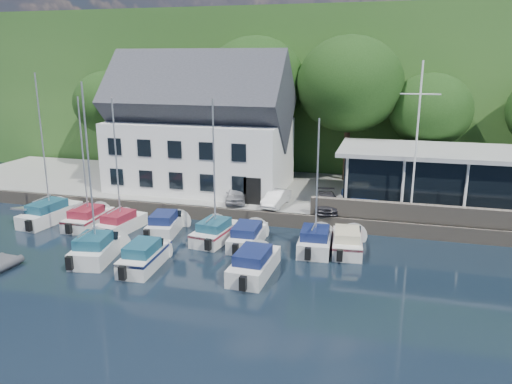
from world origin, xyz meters
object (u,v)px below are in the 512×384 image
Objects in this scene: boat_r1_3 at (165,223)px; boat_r2_2 at (145,254)px; flagpole at (416,143)px; club_pavilion at (431,177)px; boat_r1_5 at (248,234)px; boat_r1_2 at (117,170)px; car_silver at (236,194)px; boat_r1_7 at (347,239)px; car_white at (276,198)px; boat_r1_4 at (214,175)px; boat_r2_3 at (254,261)px; car_blue at (361,198)px; harbor_building at (200,135)px; car_dgrey at (326,202)px; boat_r1_1 at (84,167)px; boat_r1_0 at (44,157)px; boat_r2_1 at (90,180)px; boat_r1_6 at (317,178)px.

boat_r2_2 is at bearing -84.95° from boat_r1_3.
boat_r1_3 is at bearing -165.00° from flagpole.
club_pavilion reaches higher than boat_r1_5.
flagpole is 19.55m from boat_r1_2.
boat_r1_7 is (8.66, -5.18, -0.91)m from car_silver.
boat_r1_3 is 5.97m from boat_r1_5.
car_white is 0.40× the size of boat_r1_4.
boat_r1_3 is at bearing 149.40° from boat_r2_3.
harbor_building is at bearing 152.18° from car_blue.
boat_r1_2 is 1.41× the size of boat_r1_5.
boat_r2_2 is at bearing -150.33° from car_blue.
harbor_building reaches higher than boat_r2_2.
boat_r1_3 is at bearing -163.86° from car_dgrey.
boat_r1_1 reaches higher than car_white.
boat_r1_0 is 1.11× the size of boat_r1_1.
car_dgrey is (3.65, 0.01, 0.00)m from car_white.
car_dgrey is 2.65m from car_blue.
boat_r1_3 is at bearing 6.30° from boat_r1_0.
boat_r2_1 is at bearing -158.09° from car_blue.
car_silver is 6.38m from boat_r1_5.
flagpole is 1.09× the size of boat_r1_0.
harbor_building is 16.61m from boat_r2_3.
car_dgrey is at bearing 50.80° from boat_r1_5.
car_silver is at bearing 143.64° from boat_r1_7.
club_pavilion is 14.26m from car_silver.
flagpole is 22.14m from boat_r1_1.
boat_r1_3 is 12.07m from boat_r1_7.
car_silver is 0.42× the size of boat_r1_2.
boat_r1_6 is at bearing -52.01° from car_silver.
car_silver is 0.56× the size of boat_r2_3.
boat_r1_6 reaches higher than boat_r2_3.
boat_r1_4 reaches higher than car_dgrey.
car_dgrey is 0.46× the size of boat_r1_2.
car_dgrey is 16.12m from boat_r2_1.
boat_r2_2 is at bearing -38.58° from boat_r1_1.
car_blue is 11.32m from boat_r1_4.
boat_r1_6 reaches higher than boat_r1_2.
boat_r1_4 is 0.96× the size of boat_r1_6.
car_white is at bearing 28.99° from boat_r1_3.
boat_r1_7 is 6.65m from boat_r2_3.
flagpole reaches higher than boat_r1_0.
car_blue is at bearing 45.39° from boat_r1_4.
boat_r2_1 reaches higher than boat_r1_0.
boat_r1_0 is 1.12× the size of boat_r1_2.
car_silver is 0.37× the size of boat_r2_1.
car_silver is 10.86m from boat_r2_3.
boat_r1_1 reaches higher than boat_r1_7.
boat_r1_2 is at bearing 176.19° from boat_r1_7.
harbor_building is at bearing 150.52° from car_dgrey.
boat_r1_6 is at bearing -2.89° from boat_r1_1.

